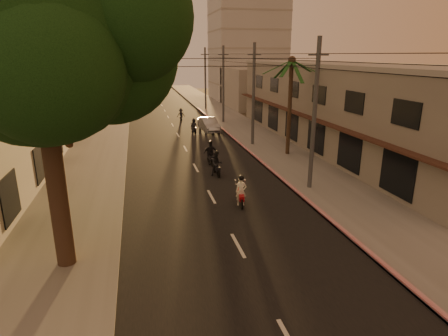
{
  "coord_description": "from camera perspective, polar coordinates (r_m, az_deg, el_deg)",
  "views": [
    {
      "loc": [
        -3.88,
        -12.13,
        8.01
      ],
      "look_at": [
        0.51,
        6.95,
        2.05
      ],
      "focal_mm": 30.0,
      "sensor_mm": 36.0,
      "label": 1
    }
  ],
  "objects": [
    {
      "name": "broadleaf_tree",
      "position": [
        14.54,
        -25.0,
        17.28
      ],
      "size": [
        9.6,
        8.7,
        12.1
      ],
      "color": "black",
      "rests_on": "ground"
    },
    {
      "name": "shophouse_row",
      "position": [
        35.28,
        17.74,
        9.04
      ],
      "size": [
        8.8,
        34.2,
        7.3
      ],
      "color": "gray",
      "rests_on": "ground"
    },
    {
      "name": "parked_car",
      "position": [
        40.71,
        -2.32,
        6.62
      ],
      "size": [
        2.22,
        4.7,
        1.47
      ],
      "primitive_type": "imported",
      "rotation": [
        0.0,
        0.0,
        0.07
      ],
      "color": "#9EA0A6",
      "rests_on": "ground"
    },
    {
      "name": "scooter_mid_a",
      "position": [
        25.61,
        -1.11,
        0.56
      ],
      "size": [
        0.83,
        1.8,
        1.76
      ],
      "rotation": [
        0.0,
        0.0,
        0.02
      ],
      "color": "black",
      "rests_on": "ground"
    },
    {
      "name": "road",
      "position": [
        33.33,
        -5.91,
        2.95
      ],
      "size": [
        10.0,
        140.0,
        0.02
      ],
      "primitive_type": "cube",
      "color": "black",
      "rests_on": "ground"
    },
    {
      "name": "curb_stripe",
      "position": [
        29.65,
        5.15,
        1.39
      ],
      "size": [
        0.2,
        60.0,
        0.2
      ],
      "primitive_type": "cube",
      "color": "red",
      "rests_on": "ground"
    },
    {
      "name": "ground",
      "position": [
        15.04,
        4.18,
        -15.29
      ],
      "size": [
        160.0,
        160.0,
        0.0
      ],
      "primitive_type": "plane",
      "color": "#383023",
      "rests_on": "ground"
    },
    {
      "name": "palm_tree",
      "position": [
        30.54,
        10.28,
        15.06
      ],
      "size": [
        5.0,
        5.0,
        8.2
      ],
      "color": "black",
      "rests_on": "ground"
    },
    {
      "name": "distant_tower",
      "position": [
        71.22,
        3.54,
        21.72
      ],
      "size": [
        12.1,
        12.1,
        28.0
      ],
      "color": "#B7B5B2",
      "rests_on": "ground"
    },
    {
      "name": "scooter_mid_b",
      "position": [
        28.24,
        -2.07,
        2.21
      ],
      "size": [
        1.07,
        1.91,
        1.88
      ],
      "rotation": [
        0.0,
        0.0,
        0.03
      ],
      "color": "black",
      "rests_on": "ground"
    },
    {
      "name": "sidewalk_right",
      "position": [
        35.0,
        6.38,
        3.69
      ],
      "size": [
        5.0,
        140.0,
        0.12
      ],
      "primitive_type": "cube",
      "color": "slate",
      "rests_on": "ground"
    },
    {
      "name": "scooter_far_a",
      "position": [
        39.92,
        -4.61,
        6.35
      ],
      "size": [
        0.86,
        1.62,
        1.59
      ],
      "rotation": [
        0.0,
        0.0,
        0.13
      ],
      "color": "black",
      "rests_on": "ground"
    },
    {
      "name": "sidewalk_left",
      "position": [
        33.29,
        -18.83,
        2.19
      ],
      "size": [
        5.0,
        140.0,
        0.12
      ],
      "primitive_type": "cube",
      "color": "slate",
      "rests_on": "ground"
    },
    {
      "name": "utility_poles",
      "position": [
        33.7,
        4.59,
        14.37
      ],
      "size": [
        1.2,
        48.26,
        9.0
      ],
      "color": "#38383A",
      "rests_on": "ground"
    },
    {
      "name": "filler_right",
      "position": [
        60.07,
        4.5,
        12.09
      ],
      "size": [
        8.0,
        14.0,
        6.0
      ],
      "primitive_type": "cube",
      "color": "#9E988F",
      "rests_on": "ground"
    },
    {
      "name": "filler_left_near",
      "position": [
        47.58,
        -25.43,
        8.3
      ],
      "size": [
        8.0,
        14.0,
        4.4
      ],
      "primitive_type": "cube",
      "color": "#9E988F",
      "rests_on": "ground"
    },
    {
      "name": "scooter_red",
      "position": [
        20.59,
        2.62,
        -3.68
      ],
      "size": [
        0.79,
        1.76,
        1.74
      ],
      "rotation": [
        0.0,
        0.0,
        -0.17
      ],
      "color": "black",
      "rests_on": "ground"
    },
    {
      "name": "filler_left_far",
      "position": [
        65.08,
        -22.37,
        11.72
      ],
      "size": [
        8.0,
        14.0,
        7.0
      ],
      "primitive_type": "cube",
      "color": "#9E988F",
      "rests_on": "ground"
    },
    {
      "name": "scooter_far_b",
      "position": [
        47.68,
        -6.57,
        8.03
      ],
      "size": [
        1.19,
        1.59,
        1.57
      ],
      "rotation": [
        0.0,
        0.0,
        -0.21
      ],
      "color": "black",
      "rests_on": "ground"
    }
  ]
}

